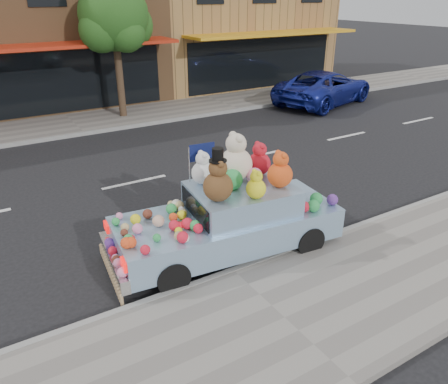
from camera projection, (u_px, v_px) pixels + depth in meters
ground at (134, 182)px, 11.86m from camera, size 120.00×120.00×0.00m
near_sidewalk at (284, 320)px, 6.79m from camera, size 60.00×3.00×0.12m
far_sidewalk at (74, 124)px, 16.88m from camera, size 60.00×3.00×0.12m
near_kerb at (233, 272)px, 7.95m from camera, size 60.00×0.12×0.13m
far_kerb at (84, 134)px, 15.71m from camera, size 60.00×0.12×0.13m
storefront_mid at (32, 18)px, 19.63m from camera, size 10.00×9.80×7.30m
storefront_right at (222, 13)px, 24.35m from camera, size 10.00×9.80×7.30m
street_tree at (115, 22)px, 16.35m from camera, size 3.00×2.70×5.22m
car_blue at (324, 87)px, 19.84m from camera, size 5.88×3.89×1.50m
art_car at (229, 214)px, 8.40m from camera, size 4.64×2.20×2.32m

